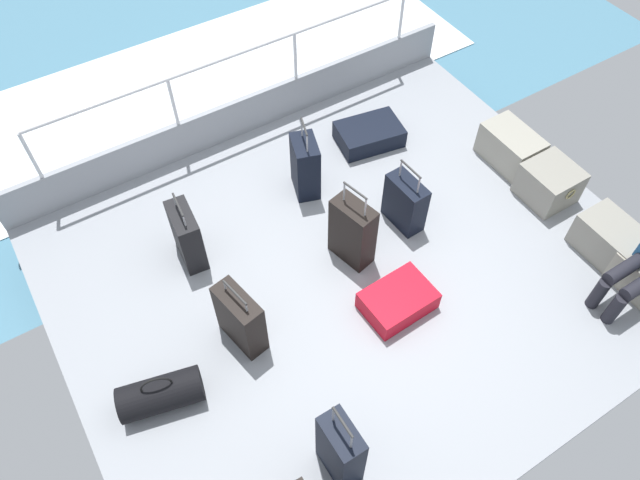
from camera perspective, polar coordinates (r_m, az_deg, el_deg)
ground_plane at (r=5.57m, az=3.10°, el=-2.93°), size 4.40×5.20×0.06m
gunwale_port at (r=6.65m, az=-7.49°, el=11.63°), size 0.06×5.20×0.45m
railing_port at (r=6.30m, az=-8.04°, el=15.42°), size 0.04×4.20×1.02m
sea_wake at (r=8.05m, az=-11.88°, el=14.17°), size 12.00×12.00×0.01m
cargo_crate_0 at (r=6.60m, az=17.68°, el=8.44°), size 0.66×0.39×0.37m
cargo_crate_1 at (r=6.36m, az=21.00°, el=5.10°), size 0.52×0.47×0.38m
cargo_crate_2 at (r=6.12m, az=25.87°, el=0.04°), size 0.63×0.40×0.36m
suitcase_0 at (r=5.73m, az=8.10°, el=3.54°), size 0.43×0.23×0.74m
suitcase_1 at (r=4.95m, az=-7.60°, el=-7.45°), size 0.48×0.27×0.72m
suitcase_2 at (r=6.58m, az=4.71°, el=10.01°), size 0.57×0.75×0.21m
suitcase_3 at (r=4.43m, az=1.95°, el=-19.36°), size 0.35×0.20×0.91m
suitcase_4 at (r=5.51m, az=-12.56°, el=0.39°), size 0.45×0.24×0.74m
suitcase_5 at (r=5.92m, az=-1.41°, el=7.00°), size 0.42×0.33×0.85m
suitcase_7 at (r=5.36m, az=3.10°, el=0.78°), size 0.44×0.30×0.91m
suitcase_8 at (r=5.28m, az=7.42°, el=-5.73°), size 0.46×0.62×0.20m
duffel_bag at (r=4.95m, az=-14.93°, el=-14.00°), size 0.43×0.69×0.42m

